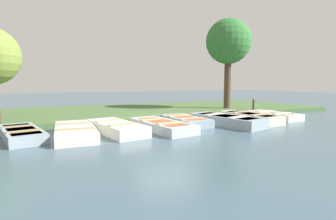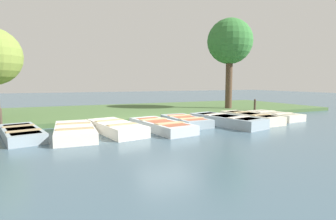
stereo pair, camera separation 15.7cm
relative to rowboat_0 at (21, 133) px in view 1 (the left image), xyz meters
name	(u,v)px [view 1 (the left image)]	position (x,y,z in m)	size (l,w,h in m)	color
ground_plane	(166,125)	(-0.62, 5.45, -0.17)	(80.00, 80.00, 0.00)	#425B6B
shore_bank	(132,111)	(-5.62, 5.45, -0.07)	(8.00, 24.00, 0.20)	#476638
dock_walkway	(153,118)	(-2.19, 5.45, -0.08)	(1.05, 18.30, 0.18)	brown
rowboat_0	(21,133)	(0.00, 0.00, 0.00)	(3.11, 1.70, 0.34)	#8C9EA8
rowboat_1	(75,131)	(0.44, 1.63, 0.02)	(3.14, 1.37, 0.38)	silver
rowboat_2	(116,127)	(0.35, 3.05, 0.03)	(3.20, 1.71, 0.40)	silver
rowboat_3	(161,125)	(0.52, 4.77, 0.01)	(3.33, 1.69, 0.36)	#B2BCC1
rowboat_4	(185,121)	(-0.23, 6.22, 0.01)	(2.66, 1.29, 0.36)	#8C9EA8
rowboat_5	(226,120)	(0.56, 7.78, 0.04)	(3.55, 1.96, 0.43)	#8C9EA8
rowboat_6	(250,117)	(0.18, 9.42, 0.03)	(3.21, 1.23, 0.40)	beige
rowboat_7	(273,115)	(-0.04, 11.12, 0.00)	(2.73, 1.48, 0.35)	beige
mooring_post_far	(253,106)	(-2.18, 11.80, 0.27)	(0.12, 0.12, 0.86)	#47382D
park_tree_left	(228,43)	(-3.88, 11.18, 4.12)	(2.79, 2.79, 5.75)	#4C3828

